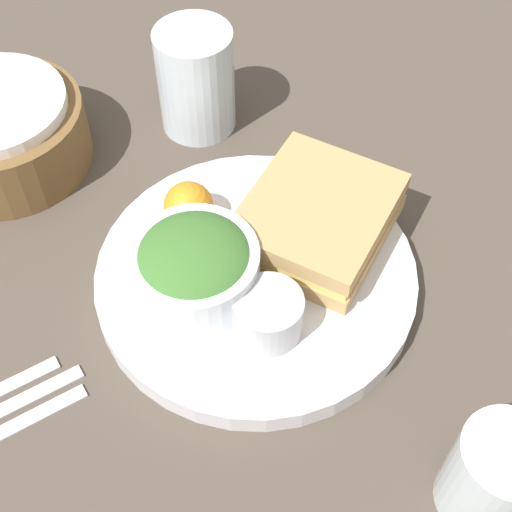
{
  "coord_description": "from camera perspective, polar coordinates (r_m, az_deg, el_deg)",
  "views": [
    {
      "loc": [
        -0.27,
        -0.25,
        0.53
      ],
      "look_at": [
        0.0,
        0.0,
        0.04
      ],
      "focal_mm": 50.0,
      "sensor_mm": 36.0,
      "label": 1
    }
  ],
  "objects": [
    {
      "name": "water_glass",
      "position": [
        0.54,
        18.5,
        -16.36
      ],
      "size": [
        0.07,
        0.07,
        0.09
      ],
      "primitive_type": "cylinder",
      "color": "silver",
      "rests_on": "ground_plane"
    },
    {
      "name": "bread_basket",
      "position": [
        0.76,
        -19.76,
        9.33
      ],
      "size": [
        0.17,
        0.17,
        0.08
      ],
      "color": "brown",
      "rests_on": "ground_plane"
    },
    {
      "name": "plate",
      "position": [
        0.63,
        0.0,
        -1.69
      ],
      "size": [
        0.28,
        0.28,
        0.02
      ],
      "primitive_type": "cylinder",
      "color": "silver",
      "rests_on": "ground_plane"
    },
    {
      "name": "salad_bowl",
      "position": [
        0.59,
        -4.9,
        -0.83
      ],
      "size": [
        0.11,
        0.11,
        0.06
      ],
      "color": "white",
      "rests_on": "plate"
    },
    {
      "name": "orange_wedge",
      "position": [
        0.65,
        -5.22,
        4.14
      ],
      "size": [
        0.05,
        0.05,
        0.05
      ],
      "primitive_type": "sphere",
      "color": "orange",
      "rests_on": "plate"
    },
    {
      "name": "sandwich",
      "position": [
        0.63,
        4.93,
        3.01
      ],
      "size": [
        0.16,
        0.15,
        0.04
      ],
      "color": "tan",
      "rests_on": "plate"
    },
    {
      "name": "dressing_cup",
      "position": [
        0.58,
        0.97,
        -4.71
      ],
      "size": [
        0.06,
        0.06,
        0.04
      ],
      "primitive_type": "cylinder",
      "color": "#B7B7BC",
      "rests_on": "plate"
    },
    {
      "name": "ground_plane",
      "position": [
        0.64,
        0.0,
        -2.26
      ],
      "size": [
        4.0,
        4.0,
        0.0
      ],
      "primitive_type": "plane",
      "color": "#4C4238"
    },
    {
      "name": "drink_glass",
      "position": [
        0.75,
        -4.82,
        13.83
      ],
      "size": [
        0.08,
        0.08,
        0.11
      ],
      "primitive_type": "cylinder",
      "color": "silver",
      "rests_on": "ground_plane"
    }
  ]
}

